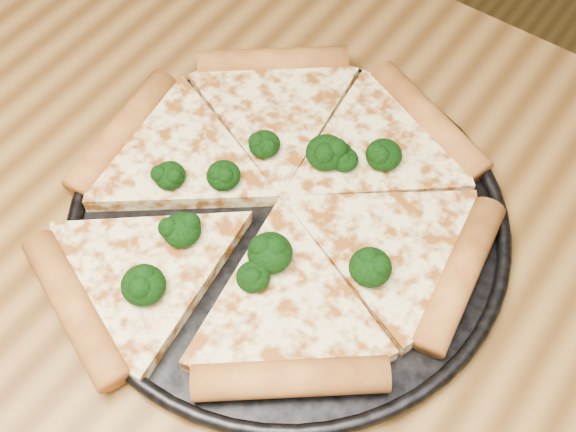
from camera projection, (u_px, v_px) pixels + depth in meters
The scene contains 4 objects.
dining_table at pixel (232, 389), 0.65m from camera, with size 1.20×0.90×0.75m.
pizza_pan at pixel (288, 221), 0.63m from camera, with size 0.37×0.37×0.02m.
pizza at pixel (276, 201), 0.63m from camera, with size 0.36×0.40×0.03m.
broccoli_florets at pixel (269, 211), 0.61m from camera, with size 0.21×0.25×0.03m.
Camera 1 is at (0.18, -0.16, 1.29)m, focal length 47.06 mm.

